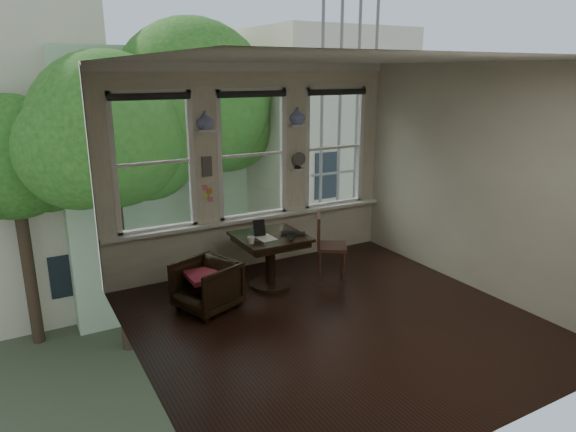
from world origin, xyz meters
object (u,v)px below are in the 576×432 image
laptop (293,234)px  mug (251,240)px  side_chair_right (332,246)px  table (270,261)px  armchair_left (207,286)px

laptop → mug: size_ratio=3.34×
laptop → side_chair_right: bearing=40.2°
side_chair_right → mug: size_ratio=9.30×
table → armchair_left: bearing=-167.4°
table → mug: (-0.37, -0.19, 0.42)m
side_chair_right → laptop: bearing=127.4°
side_chair_right → mug: side_chair_right is taller
armchair_left → side_chair_right: side_chair_right is taller
mug → table: bearing=27.3°
armchair_left → laptop: laptop is taller
table → side_chair_right: side_chair_right is taller
table → laptop: 0.49m
laptop → mug: mug is taller
laptop → armchair_left: bearing=-142.2°
mug → side_chair_right: bearing=4.5°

